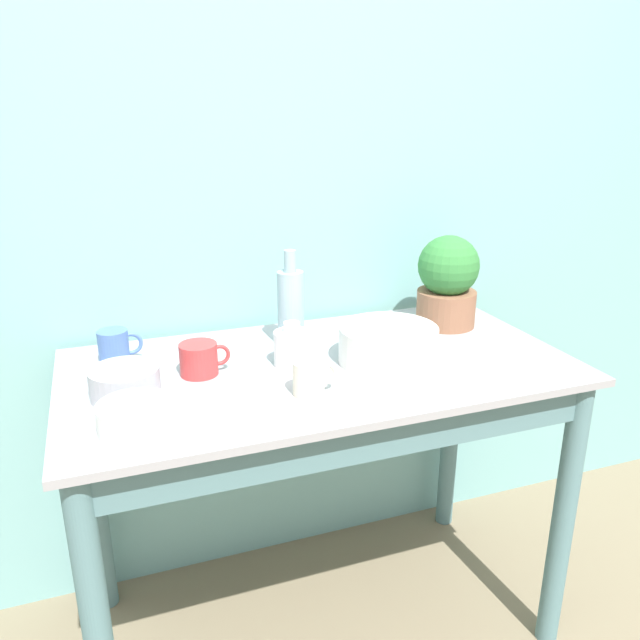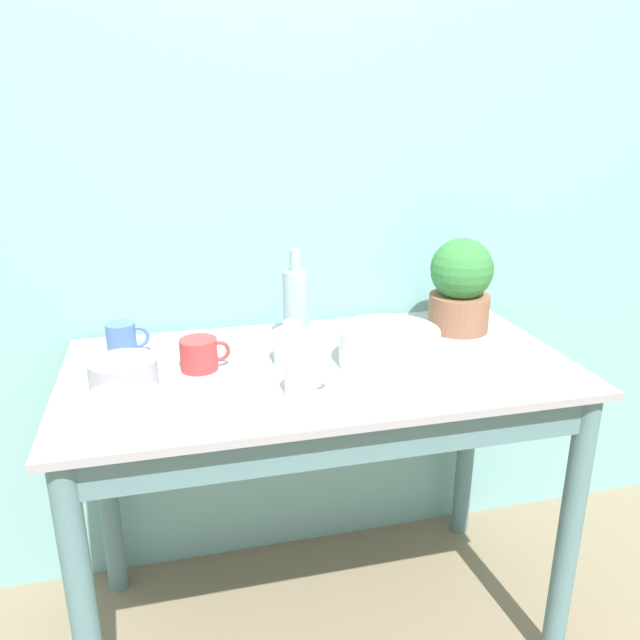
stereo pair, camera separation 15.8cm
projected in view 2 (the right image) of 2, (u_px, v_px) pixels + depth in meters
wall_back at (288, 203)px, 1.87m from camera, size 6.00×0.05×2.40m
counter_table at (322, 426)px, 1.65m from camera, size 1.30×0.68×0.84m
potted_plant at (461, 285)px, 1.83m from camera, size 0.18×0.18×0.28m
bowl_wash_large at (389, 347)px, 1.60m from camera, size 0.26×0.26×0.10m
bottle_tall at (296, 306)px, 1.72m from camera, size 0.07×0.07×0.27m
bottle_short at (292, 346)px, 1.61m from camera, size 0.09×0.09×0.12m
mug_red at (200, 354)px, 1.57m from camera, size 0.13×0.09×0.08m
mug_cream at (302, 377)px, 1.44m from camera, size 0.11×0.07×0.08m
mug_blue at (122, 339)px, 1.66m from camera, size 0.11×0.08×0.09m
bowl_small_steel at (124, 374)px, 1.48m from camera, size 0.16×0.16×0.07m
bowl_small_enamel_white at (125, 408)px, 1.32m from camera, size 0.16×0.16×0.06m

